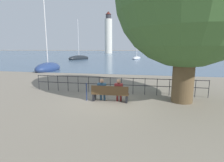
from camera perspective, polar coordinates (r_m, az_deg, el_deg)
name	(u,v)px	position (r m, az deg, el deg)	size (l,w,h in m)	color
ground_plane	(110,101)	(9.64, -0.57, -6.66)	(1000.00, 1000.00, 0.00)	gray
harbor_water	(144,52)	(169.34, 10.56, 9.25)	(600.00, 300.00, 0.01)	#47607A
park_bench	(110,94)	(9.46, -0.66, -4.22)	(2.02, 0.45, 0.90)	brown
seated_person_left	(102,89)	(9.58, -3.29, -2.56)	(0.45, 0.35, 1.24)	navy
seated_person_right	(119,89)	(9.39, 2.21, -2.76)	(0.43, 0.35, 1.25)	maroon
promenade_railing	(116,83)	(11.19, 1.27, -0.60)	(11.05, 0.04, 1.05)	black
closed_umbrella	(87,91)	(9.75, -8.32, -3.10)	(0.09, 0.09, 1.02)	navy
sailboat_0	(79,58)	(49.53, -10.74, 7.35)	(5.00, 7.45, 11.16)	black
sailboat_1	(176,60)	(43.27, 20.24, 6.45)	(2.45, 5.56, 7.81)	navy
sailboat_2	(48,68)	(24.83, -20.14, 4.09)	(2.39, 5.20, 12.04)	navy
sailboat_4	(137,58)	(51.68, 8.04, 7.43)	(2.82, 6.94, 7.94)	silver
harbor_lighthouse	(108,34)	(117.70, -1.16, 15.03)	(4.83, 4.83, 26.61)	silver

